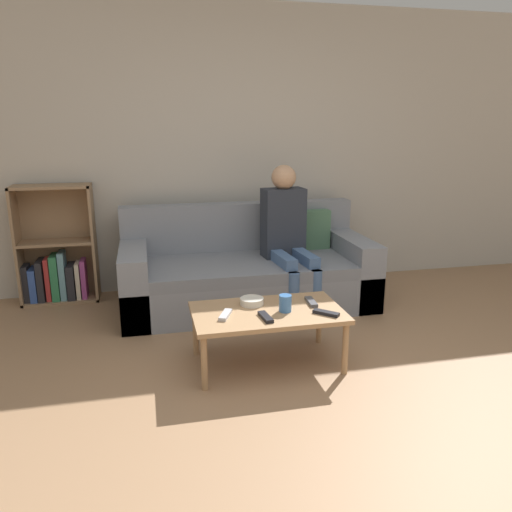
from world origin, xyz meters
TOP-DOWN VIEW (x-y plane):
  - ground_plane at (0.00, 0.00)m, footprint 22.00×22.00m
  - wall_back at (0.00, 2.75)m, footprint 12.00×0.06m
  - couch at (-0.02, 2.14)m, footprint 2.13×0.96m
  - bookshelf at (-1.66, 2.59)m, footprint 0.65×0.28m
  - coffee_table at (-0.13, 0.97)m, footprint 0.98×0.57m
  - person_adult at (0.30, 2.05)m, footprint 0.38×0.68m
  - cup_near at (-0.02, 0.93)m, footprint 0.08×0.08m
  - tv_remote_0 at (0.19, 1.04)m, footprint 0.06×0.17m
  - tv_remote_1 at (-0.18, 0.84)m, footprint 0.07×0.17m
  - tv_remote_2 at (0.21, 0.82)m, footprint 0.16×0.15m
  - tv_remote_3 at (-0.41, 0.93)m, footprint 0.11×0.17m
  - snack_bowl at (-0.21, 1.10)m, footprint 0.16×0.16m

SIDE VIEW (x-z plane):
  - ground_plane at x=0.00m, z-range 0.00..0.00m
  - couch at x=-0.02m, z-range -0.15..0.70m
  - coffee_table at x=-0.13m, z-range 0.15..0.53m
  - bookshelf at x=-1.66m, z-range -0.14..0.90m
  - tv_remote_0 at x=0.19m, z-range 0.38..0.40m
  - tv_remote_1 at x=-0.18m, z-range 0.38..0.40m
  - tv_remote_2 at x=0.21m, z-range 0.38..0.40m
  - tv_remote_3 at x=-0.41m, z-range 0.38..0.40m
  - snack_bowl at x=-0.21m, z-range 0.38..0.42m
  - cup_near at x=-0.02m, z-range 0.38..0.49m
  - person_adult at x=0.30m, z-range 0.08..1.29m
  - wall_back at x=0.00m, z-range 0.00..2.60m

